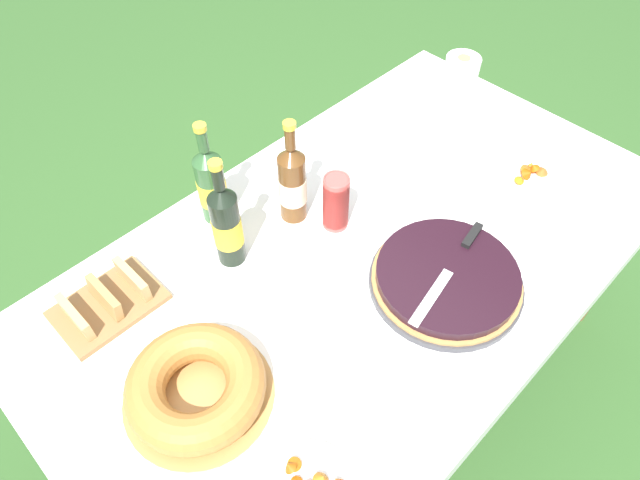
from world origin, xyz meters
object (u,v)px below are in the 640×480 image
object	(u,v)px
snack_plate_near	(525,173)
bread_board	(107,302)
juice_bottle_red	(227,225)
bundt_cake	(196,387)
paper_towel_roll	(457,89)
cup_stack	(336,202)
serving_knife	(454,263)
cider_bottle_amber	(292,183)
cider_bottle_green	(211,185)
berry_tart	(446,279)

from	to	relation	value
snack_plate_near	bread_board	size ratio (longest dim) A/B	0.83
juice_bottle_red	bundt_cake	bearing A→B (deg)	-139.85
snack_plate_near	paper_towel_roll	world-z (taller)	paper_towel_roll
juice_bottle_red	cup_stack	bearing A→B (deg)	-21.70
serving_knife	bundt_cake	distance (m)	0.70
cider_bottle_amber	paper_towel_roll	world-z (taller)	cider_bottle_amber
cider_bottle_green	bread_board	world-z (taller)	cider_bottle_green
juice_bottle_red	paper_towel_roll	world-z (taller)	juice_bottle_red
serving_knife	cup_stack	distance (m)	0.35
cider_bottle_green	bread_board	size ratio (longest dim) A/B	1.25
paper_towel_roll	bread_board	distance (m)	1.25
berry_tart	cider_bottle_amber	world-z (taller)	cider_bottle_amber
bundt_cake	cider_bottle_green	size ratio (longest dim) A/B	1.04
berry_tart	snack_plate_near	size ratio (longest dim) A/B	1.83
bundt_cake	bread_board	bearing A→B (deg)	92.55
cider_bottle_amber	paper_towel_roll	xyz separation A→B (m)	(0.69, -0.05, -0.01)
cider_bottle_amber	paper_towel_roll	bearing A→B (deg)	-4.05
cup_stack	snack_plate_near	distance (m)	0.62
berry_tart	cup_stack	size ratio (longest dim) A/B	2.25
berry_tart	bundt_cake	xyz separation A→B (m)	(-0.64, 0.20, 0.02)
cider_bottle_amber	cup_stack	bearing A→B (deg)	-62.21
cider_bottle_green	berry_tart	bearing A→B (deg)	-66.77
bundt_cake	cup_stack	bearing A→B (deg)	13.96
berry_tart	paper_towel_roll	distance (m)	0.72
serving_knife	cup_stack	size ratio (longest dim) A/B	2.12
bread_board	juice_bottle_red	bearing A→B (deg)	-16.06
cider_bottle_green	cider_bottle_amber	bearing A→B (deg)	-43.89
cider_bottle_amber	juice_bottle_red	xyz separation A→B (m)	(-0.23, 0.00, 0.01)
berry_tart	cider_bottle_green	distance (m)	0.67
berry_tart	bread_board	distance (m)	0.86
cup_stack	snack_plate_near	bearing A→B (deg)	-26.30
serving_knife	bread_board	distance (m)	0.88
bundt_cake	snack_plate_near	size ratio (longest dim) A/B	1.57
bundt_cake	serving_knife	bearing A→B (deg)	-16.59
berry_tart	cider_bottle_green	xyz separation A→B (m)	(-0.26, 0.61, 0.09)
cup_stack	cider_bottle_green	bearing A→B (deg)	129.53
juice_bottle_red	snack_plate_near	distance (m)	0.92
snack_plate_near	bread_board	distance (m)	1.25
paper_towel_roll	cup_stack	bearing A→B (deg)	-174.47
bundt_cake	paper_towel_roll	size ratio (longest dim) A/B	1.50
juice_bottle_red	bread_board	distance (m)	0.35
bundt_cake	snack_plate_near	bearing A→B (deg)	-6.25
cup_stack	snack_plate_near	xyz separation A→B (m)	(0.55, -0.27, -0.08)
cider_bottle_green	serving_knife	bearing A→B (deg)	-64.34
berry_tart	snack_plate_near	world-z (taller)	berry_tart
cup_stack	cider_bottle_amber	xyz separation A→B (m)	(-0.06, 0.11, 0.04)
bundt_cake	cup_stack	distance (m)	0.61
berry_tart	cup_stack	bearing A→B (deg)	97.58
bread_board	cider_bottle_amber	bearing A→B (deg)	-9.92
cider_bottle_green	bread_board	distance (m)	0.41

